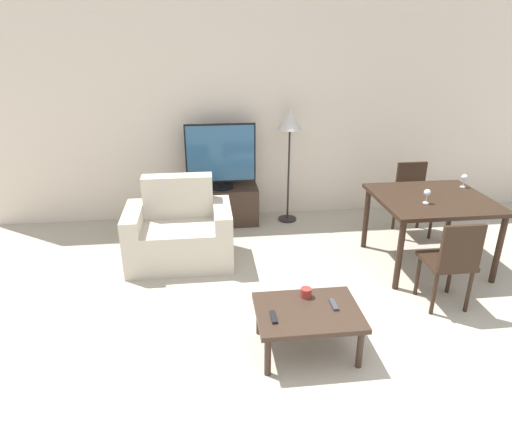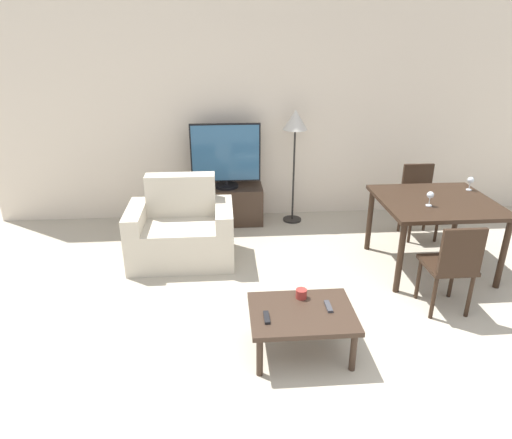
{
  "view_description": "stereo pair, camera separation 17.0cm",
  "coord_description": "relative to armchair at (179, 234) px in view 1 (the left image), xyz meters",
  "views": [
    {
      "loc": [
        -1.05,
        -2.29,
        2.37
      ],
      "look_at": [
        -0.56,
        1.75,
        0.65
      ],
      "focal_mm": 32.0,
      "sensor_mm": 36.0,
      "label": 1
    },
    {
      "loc": [
        -0.88,
        -2.31,
        2.37
      ],
      "look_at": [
        -0.56,
        1.75,
        0.65
      ],
      "focal_mm": 32.0,
      "sensor_mm": 36.0,
      "label": 2
    }
  ],
  "objects": [
    {
      "name": "wine_glass_left",
      "position": [
        3.09,
        -0.12,
        0.55
      ],
      "size": [
        0.07,
        0.07,
        0.15
      ],
      "color": "silver",
      "rests_on": "dining_table"
    },
    {
      "name": "ground_plane",
      "position": [
        1.34,
        -2.24,
        -0.32
      ],
      "size": [
        18.0,
        18.0,
        0.0
      ],
      "primitive_type": "plane",
      "color": "#B2A893"
    },
    {
      "name": "wall_back",
      "position": [
        1.34,
        1.28,
        1.03
      ],
      "size": [
        7.58,
        0.06,
        2.7
      ],
      "color": "beige",
      "rests_on": "ground_plane"
    },
    {
      "name": "remote_secondary",
      "position": [
        0.76,
        -1.73,
        0.06
      ],
      "size": [
        0.04,
        0.15,
        0.02
      ],
      "color": "black",
      "rests_on": "coffee_table"
    },
    {
      "name": "remote_primary",
      "position": [
        1.25,
        -1.62,
        0.06
      ],
      "size": [
        0.04,
        0.15,
        0.02
      ],
      "color": "#38383D",
      "rests_on": "coffee_table"
    },
    {
      "name": "floor_lamp",
      "position": [
        1.37,
        0.98,
        0.92
      ],
      "size": [
        0.3,
        0.3,
        1.45
      ],
      "color": "black",
      "rests_on": "ground_plane"
    },
    {
      "name": "armchair",
      "position": [
        0.0,
        0.0,
        0.0
      ],
      "size": [
        1.11,
        0.73,
        0.9
      ],
      "color": "beige",
      "rests_on": "ground_plane"
    },
    {
      "name": "tv_stand",
      "position": [
        0.51,
        1.0,
        -0.07
      ],
      "size": [
        0.91,
        0.43,
        0.49
      ],
      "color": "#38281E",
      "rests_on": "ground_plane"
    },
    {
      "name": "dining_chair_far",
      "position": [
        2.81,
        0.44,
        0.17
      ],
      "size": [
        0.4,
        0.4,
        0.86
      ],
      "color": "black",
      "rests_on": "ground_plane"
    },
    {
      "name": "coffee_table",
      "position": [
        1.04,
        -1.65,
        0.0
      ],
      "size": [
        0.8,
        0.6,
        0.37
      ],
      "color": "#38281E",
      "rests_on": "ground_plane"
    },
    {
      "name": "tv",
      "position": [
        0.51,
        0.99,
        0.57
      ],
      "size": [
        0.87,
        0.3,
        0.81
      ],
      "color": "black",
      "rests_on": "tv_stand"
    },
    {
      "name": "wine_glass_center",
      "position": [
        2.46,
        -0.54,
        0.55
      ],
      "size": [
        0.07,
        0.07,
        0.15
      ],
      "color": "silver",
      "rests_on": "dining_table"
    },
    {
      "name": "dining_table",
      "position": [
        2.61,
        -0.39,
        0.36
      ],
      "size": [
        1.13,
        1.05,
        0.76
      ],
      "color": "black",
      "rests_on": "ground_plane"
    },
    {
      "name": "cup_white_near",
      "position": [
        1.06,
        -1.47,
        0.09
      ],
      "size": [
        0.09,
        0.09,
        0.08
      ],
      "color": "maroon",
      "rests_on": "coffee_table"
    },
    {
      "name": "dining_chair_near",
      "position": [
        2.42,
        -1.22,
        0.17
      ],
      "size": [
        0.4,
        0.4,
        0.86
      ],
      "color": "black",
      "rests_on": "ground_plane"
    }
  ]
}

